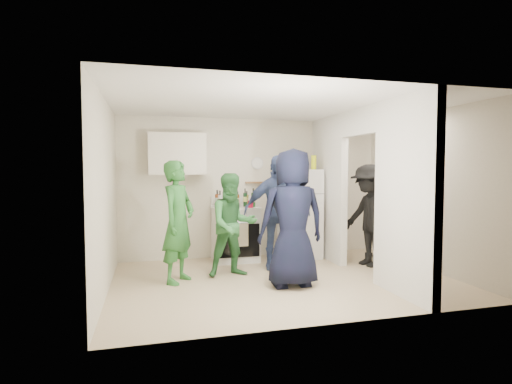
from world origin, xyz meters
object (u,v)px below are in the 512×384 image
yellow_cup_stack_top (314,162)px  person_nook (369,215)px  wicker_basket (294,165)px  person_denim (277,212)px  person_green_left (178,222)px  person_green_center (233,225)px  fridge (300,213)px  stove (235,234)px  blue_bowl (294,158)px  person_navy (292,218)px

yellow_cup_stack_top → person_nook: (0.66, -0.79, -0.88)m
wicker_basket → person_denim: bearing=-127.8°
person_green_left → person_nook: person_green_left is taller
person_green_center → person_nook: (2.30, 0.05, 0.07)m
fridge → person_green_left: (-2.23, -1.06, 0.06)m
stove → person_green_center: size_ratio=0.61×
person_green_left → fridge: bearing=-30.6°
blue_bowl → person_nook: (0.98, -0.94, -0.96)m
person_green_left → person_denim: bearing=-41.6°
fridge → person_green_center: fridge is taller
stove → wicker_basket: 1.61m
person_green_left → person_green_center: size_ratio=1.12×
blue_bowl → person_green_left: size_ratio=0.14×
person_navy → person_green_left: bearing=-22.2°
person_denim → fridge: bearing=57.7°
person_green_left → person_navy: (1.48, -0.60, 0.08)m
fridge → person_denim: person_denim is taller
blue_bowl → wicker_basket: bearing=0.0°
yellow_cup_stack_top → person_green_left: 2.77m
fridge → person_navy: size_ratio=0.85×
stove → person_green_left: 1.56m
wicker_basket → person_green_center: size_ratio=0.23×
person_denim → person_nook: size_ratio=1.09×
yellow_cup_stack_top → stove: bearing=174.7°
wicker_basket → person_nook: (0.98, -0.94, -0.83)m
blue_bowl → person_green_center: bearing=-143.2°
wicker_basket → person_denim: (-0.54, -0.70, -0.75)m
person_green_center → person_denim: bearing=15.0°
blue_bowl → person_navy: size_ratio=0.13×
stove → wicker_basket: (1.08, 0.02, 1.19)m
stove → person_nook: size_ratio=0.56×
stove → yellow_cup_stack_top: size_ratio=3.76×
person_green_center → person_nook: person_nook is taller
person_green_left → person_navy: size_ratio=0.92×
fridge → person_green_left: size_ratio=0.93×
fridge → person_green_left: 2.47m
person_denim → person_navy: bearing=-83.9°
stove → fridge: size_ratio=0.59×
person_green_left → person_denim: person_denim is taller
person_green_left → person_nook: (3.11, 0.17, -0.02)m
person_denim → person_nook: 1.54m
person_green_center → person_navy: size_ratio=0.82×
wicker_basket → blue_bowl: size_ratio=1.46×
yellow_cup_stack_top → person_denim: size_ratio=0.14×
blue_bowl → person_denim: bearing=-127.8°
person_green_center → person_nook: 2.30m
yellow_cup_stack_top → fridge: bearing=155.6°
person_navy → person_denim: bearing=-96.2°
wicker_basket → person_navy: 1.97m
person_green_left → person_navy: bearing=-78.3°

